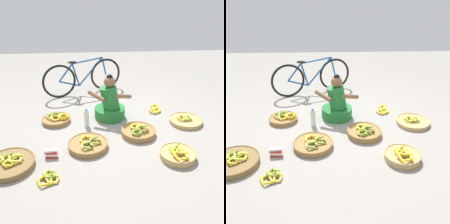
{
  "view_description": "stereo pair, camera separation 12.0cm",
  "coord_description": "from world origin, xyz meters",
  "views": [
    {
      "loc": [
        -0.26,
        -3.58,
        2.07
      ],
      "look_at": [
        0.0,
        -0.2,
        0.35
      ],
      "focal_mm": 40.48,
      "sensor_mm": 36.0,
      "label": 1
    },
    {
      "loc": [
        -0.14,
        -3.59,
        2.07
      ],
      "look_at": [
        0.0,
        -0.2,
        0.35
      ],
      "focal_mm": 40.48,
      "sensor_mm": 36.0,
      "label": 2
    }
  ],
  "objects": [
    {
      "name": "packet_carton_stack",
      "position": [
        -0.86,
        -0.79,
        0.06
      ],
      "size": [
        0.18,
        0.08,
        0.12
      ],
      "color": "red",
      "rests_on": "ground"
    },
    {
      "name": "banana_basket_front_right",
      "position": [
        0.4,
        -0.31,
        0.06
      ],
      "size": [
        0.53,
        0.53,
        0.17
      ],
      "color": "olive",
      "rests_on": "ground"
    },
    {
      "name": "loose_bananas_near_bicycle",
      "position": [
        0.84,
        0.47,
        0.03
      ],
      "size": [
        0.25,
        0.37,
        0.09
      ],
      "color": "yellow",
      "rests_on": "ground"
    },
    {
      "name": "banana_basket_front_left",
      "position": [
        -1.36,
        -0.94,
        0.05
      ],
      "size": [
        0.64,
        0.64,
        0.15
      ],
      "color": "brown",
      "rests_on": "ground"
    },
    {
      "name": "vendor_woman_front",
      "position": [
        -0.0,
        0.3,
        0.25
      ],
      "size": [
        0.74,
        0.52,
        0.78
      ],
      "color": "#237233",
      "rests_on": "ground"
    },
    {
      "name": "loose_bananas_mid_right",
      "position": [
        -0.83,
        -1.22,
        0.03
      ],
      "size": [
        0.3,
        0.31,
        0.1
      ],
      "color": "gold",
      "rests_on": "ground"
    },
    {
      "name": "banana_basket_mid_left",
      "position": [
        -0.91,
        0.2,
        0.05
      ],
      "size": [
        0.48,
        0.48,
        0.14
      ],
      "color": "olive",
      "rests_on": "ground"
    },
    {
      "name": "water_bottle",
      "position": [
        -0.39,
        -0.0,
        0.15
      ],
      "size": [
        0.08,
        0.08,
        0.31
      ],
      "color": "silver",
      "rests_on": "ground"
    },
    {
      "name": "ground_plane",
      "position": [
        0.0,
        0.0,
        0.0
      ],
      "size": [
        10.0,
        10.0,
        0.0
      ],
      "primitive_type": "plane",
      "color": "gray"
    },
    {
      "name": "bicycle_leaning",
      "position": [
        -0.47,
        1.42,
        0.36
      ],
      "size": [
        1.6,
        0.68,
        0.73
      ],
      "color": "black",
      "rests_on": "ground"
    },
    {
      "name": "banana_basket_back_left",
      "position": [
        1.25,
        0.01,
        0.04
      ],
      "size": [
        0.55,
        0.55,
        0.13
      ],
      "color": "tan",
      "rests_on": "ground"
    },
    {
      "name": "banana_basket_near_vendor",
      "position": [
        0.82,
        -0.93,
        0.06
      ],
      "size": [
        0.48,
        0.48,
        0.17
      ],
      "color": "tan",
      "rests_on": "ground"
    },
    {
      "name": "banana_basket_back_right",
      "position": [
        -0.37,
        -0.59,
        0.05
      ],
      "size": [
        0.57,
        0.57,
        0.16
      ],
      "color": "olive",
      "rests_on": "ground"
    }
  ]
}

